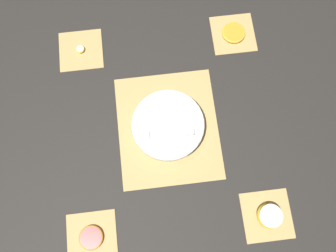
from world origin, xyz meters
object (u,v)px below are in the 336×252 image
Objects in this scene: fruit_salad_bowl at (168,126)px; apple_half at (269,216)px; banana_coin_single at (80,49)px; orange_slice_whole at (234,33)px; grapefruit_slice at (91,238)px.

fruit_salad_bowl is 0.44m from apple_half.
orange_slice_whole is at bearing 90.00° from banana_coin_single.
apple_half is at bearing 40.85° from fruit_salad_bowl.
banana_coin_single is (-0.33, -0.29, -0.02)m from fruit_salad_bowl.
grapefruit_slice is at bearing 0.00° from banana_coin_single.
fruit_salad_bowl reaches higher than apple_half.
orange_slice_whole is at bearing 139.24° from grapefruit_slice.
grapefruit_slice is at bearing -40.76° from orange_slice_whole.
fruit_salad_bowl reaches higher than grapefruit_slice.
grapefruit_slice reaches higher than banana_coin_single.
grapefruit_slice is (-0.00, -0.57, -0.02)m from apple_half.
grapefruit_slice reaches higher than orange_slice_whole.
apple_half is at bearing 0.00° from orange_slice_whole.
apple_half reaches higher than banana_coin_single.
apple_half reaches higher than orange_slice_whole.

